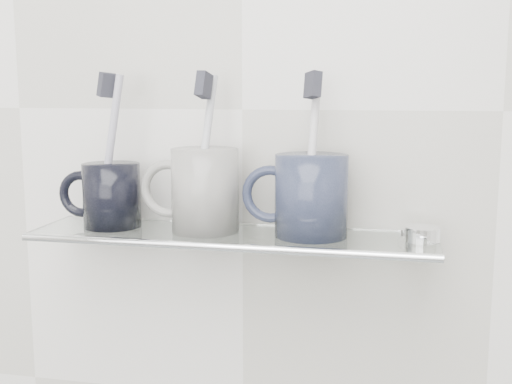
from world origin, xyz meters
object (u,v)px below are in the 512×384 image
(shelf_glass, at_px, (231,236))
(mug_right, at_px, (311,196))
(mug_center, at_px, (205,190))
(mug_left, at_px, (112,195))

(shelf_glass, distance_m, mug_right, 0.11)
(shelf_glass, xyz_separation_m, mug_right, (0.10, 0.00, 0.05))
(mug_center, relative_size, mug_right, 1.05)
(mug_center, height_order, mug_right, mug_center)
(mug_right, bearing_deg, mug_center, 169.53)
(shelf_glass, xyz_separation_m, mug_center, (-0.03, 0.00, 0.06))
(mug_left, distance_m, mug_right, 0.26)
(mug_right, bearing_deg, mug_left, 169.53)
(shelf_glass, distance_m, mug_center, 0.07)
(mug_left, bearing_deg, shelf_glass, -0.27)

